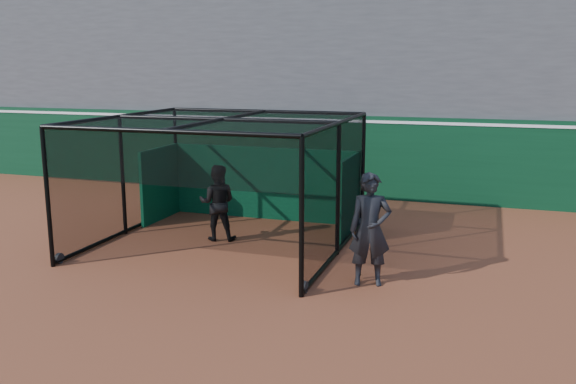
% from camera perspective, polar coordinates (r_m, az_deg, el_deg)
% --- Properties ---
extents(ground, '(120.00, 120.00, 0.00)m').
position_cam_1_polar(ground, '(11.44, -6.11, -8.63)').
color(ground, brown).
rests_on(ground, ground).
extents(outfield_wall, '(50.00, 0.50, 2.50)m').
position_cam_1_polar(outfield_wall, '(18.98, 4.48, 3.54)').
color(outfield_wall, '#09341B').
rests_on(outfield_wall, ground).
extents(grandstand, '(50.00, 7.85, 8.95)m').
position_cam_1_polar(grandstand, '(22.48, 7.00, 12.90)').
color(grandstand, '#4C4C4F').
rests_on(grandstand, ground).
extents(batting_cage, '(5.33, 5.30, 2.82)m').
position_cam_1_polar(batting_cage, '(13.70, -5.99, 0.88)').
color(batting_cage, black).
rests_on(batting_cage, ground).
extents(batter, '(1.00, 0.87, 1.76)m').
position_cam_1_polar(batter, '(14.12, -6.63, -0.99)').
color(batter, black).
rests_on(batter, ground).
extents(on_deck_player, '(0.86, 0.68, 2.09)m').
position_cam_1_polar(on_deck_player, '(11.21, 7.69, -3.50)').
color(on_deck_player, black).
rests_on(on_deck_player, ground).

